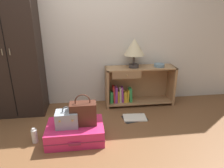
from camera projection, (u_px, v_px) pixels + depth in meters
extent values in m
plane|color=brown|center=(96.00, 154.00, 2.34)|extent=(9.00, 9.00, 0.00)
cube|color=beige|center=(89.00, 28.00, 3.29)|extent=(6.40, 0.10, 2.60)
cube|color=black|center=(12.00, 49.00, 2.96)|extent=(0.80, 0.45, 2.08)
cube|color=black|center=(6.00, 52.00, 2.75)|extent=(0.01, 0.01, 1.98)
cylinder|color=gray|center=(2.00, 52.00, 2.74)|extent=(0.01, 0.01, 0.09)
cylinder|color=gray|center=(10.00, 52.00, 2.75)|extent=(0.01, 0.01, 0.09)
cube|color=#A37A51|center=(107.00, 87.00, 3.42)|extent=(0.04, 0.33, 0.68)
cube|color=#A37A51|center=(171.00, 84.00, 3.56)|extent=(0.04, 0.33, 0.68)
cube|color=#A37A51|center=(141.00, 68.00, 3.38)|extent=(1.19, 0.33, 0.02)
cube|color=#A37A51|center=(139.00, 101.00, 3.59)|extent=(1.11, 0.33, 0.02)
cube|color=#A37A51|center=(137.00, 83.00, 3.64)|extent=(1.11, 0.01, 0.66)
cube|color=#8F6B47|center=(127.00, 75.00, 3.23)|extent=(0.48, 0.02, 0.12)
sphere|color=#9E844C|center=(127.00, 75.00, 3.21)|extent=(0.02, 0.02, 0.02)
cube|color=green|center=(111.00, 97.00, 3.47)|extent=(0.05, 0.11, 0.20)
cube|color=red|center=(114.00, 94.00, 3.46)|extent=(0.05, 0.12, 0.30)
cube|color=purple|center=(116.00, 95.00, 3.47)|extent=(0.04, 0.13, 0.29)
cube|color=gold|center=(118.00, 97.00, 3.48)|extent=(0.03, 0.08, 0.20)
cube|color=beige|center=(120.00, 95.00, 3.48)|extent=(0.04, 0.09, 0.27)
cube|color=purple|center=(122.00, 94.00, 3.48)|extent=(0.05, 0.08, 0.29)
cube|color=gold|center=(125.00, 97.00, 3.50)|extent=(0.05, 0.10, 0.19)
cube|color=gold|center=(128.00, 96.00, 3.50)|extent=(0.04, 0.11, 0.22)
cube|color=green|center=(130.00, 95.00, 3.50)|extent=(0.06, 0.12, 0.25)
cylinder|color=#3D3838|center=(134.00, 66.00, 3.36)|extent=(0.17, 0.17, 0.05)
cylinder|color=#3D3838|center=(134.00, 60.00, 3.32)|extent=(0.04, 0.04, 0.16)
cone|color=beige|center=(134.00, 47.00, 3.25)|extent=(0.34, 0.34, 0.27)
cylinder|color=slate|center=(159.00, 65.00, 3.39)|extent=(0.18, 0.18, 0.05)
cube|color=#DB2860|center=(75.00, 132.00, 2.58)|extent=(0.71, 0.47, 0.22)
cube|color=maroon|center=(75.00, 132.00, 2.58)|extent=(0.72, 0.48, 0.01)
cube|color=maroon|center=(75.00, 144.00, 2.35)|extent=(0.14, 0.02, 0.03)
cube|color=#8E99A3|center=(67.00, 119.00, 2.48)|extent=(0.27, 0.20, 0.20)
torus|color=slate|center=(66.00, 111.00, 2.44)|extent=(0.11, 0.02, 0.11)
cube|color=tan|center=(60.00, 121.00, 2.36)|extent=(0.02, 0.01, 0.02)
cube|color=tan|center=(72.00, 120.00, 2.38)|extent=(0.02, 0.01, 0.02)
cube|color=#472319|center=(83.00, 114.00, 2.51)|extent=(0.33, 0.17, 0.29)
torus|color=#472319|center=(83.00, 102.00, 2.45)|extent=(0.19, 0.01, 0.19)
cylinder|color=white|center=(35.00, 136.00, 2.52)|extent=(0.07, 0.07, 0.18)
cylinder|color=silver|center=(33.00, 129.00, 2.49)|extent=(0.04, 0.04, 0.02)
cube|color=white|center=(135.00, 118.00, 3.11)|extent=(0.36, 0.25, 0.02)
cube|color=black|center=(135.00, 118.00, 3.12)|extent=(0.40, 0.31, 0.01)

